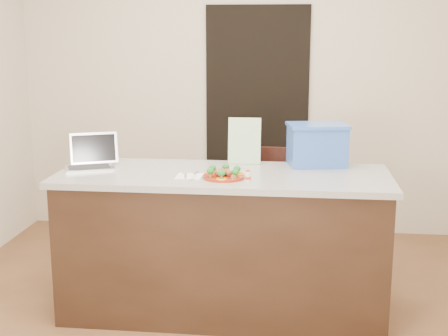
# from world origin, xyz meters

# --- Properties ---
(ground) EXTENTS (4.00, 4.00, 0.00)m
(ground) POSITION_xyz_m (0.00, 0.00, 0.00)
(ground) COLOR brown
(ground) RESTS_ON ground
(room_shell) EXTENTS (4.00, 4.00, 4.00)m
(room_shell) POSITION_xyz_m (0.00, 0.00, 1.62)
(room_shell) COLOR white
(room_shell) RESTS_ON ground
(doorway) EXTENTS (0.90, 0.02, 2.00)m
(doorway) POSITION_xyz_m (0.10, 1.98, 1.00)
(doorway) COLOR black
(doorway) RESTS_ON ground
(island) EXTENTS (2.06, 0.76, 0.92)m
(island) POSITION_xyz_m (0.00, 0.25, 0.46)
(island) COLOR black
(island) RESTS_ON ground
(plate) EXTENTS (0.25, 0.25, 0.02)m
(plate) POSITION_xyz_m (0.02, 0.11, 0.93)
(plate) COLOR maroon
(plate) RESTS_ON island
(meatballs) EXTENTS (0.10, 0.10, 0.04)m
(meatballs) POSITION_xyz_m (0.02, 0.12, 0.95)
(meatballs) COLOR brown
(meatballs) RESTS_ON plate
(broccoli) EXTENTS (0.20, 0.22, 0.04)m
(broccoli) POSITION_xyz_m (0.02, 0.11, 0.97)
(broccoli) COLOR #165319
(broccoli) RESTS_ON plate
(pepper_rings) EXTENTS (0.23, 0.21, 0.01)m
(pepper_rings) POSITION_xyz_m (0.02, 0.11, 0.94)
(pepper_rings) COLOR #FFAA1A
(pepper_rings) RESTS_ON plate
(napkin) EXTENTS (0.15, 0.15, 0.01)m
(napkin) POSITION_xyz_m (-0.19, 0.13, 0.92)
(napkin) COLOR white
(napkin) RESTS_ON island
(fork) EXTENTS (0.04, 0.16, 0.00)m
(fork) POSITION_xyz_m (-0.21, 0.14, 0.93)
(fork) COLOR silver
(fork) RESTS_ON napkin
(knife) EXTENTS (0.02, 0.21, 0.01)m
(knife) POSITION_xyz_m (-0.16, 0.11, 0.93)
(knife) COLOR silver
(knife) RESTS_ON napkin
(yogurt_bottle) EXTENTS (0.03, 0.03, 0.07)m
(yogurt_bottle) POSITION_xyz_m (0.17, 0.05, 0.95)
(yogurt_bottle) COLOR beige
(yogurt_bottle) RESTS_ON island
(laptop) EXTENTS (0.36, 0.34, 0.21)m
(laptop) POSITION_xyz_m (-0.86, 0.32, 0.98)
(laptop) COLOR silver
(laptop) RESTS_ON island
(leaflet) EXTENTS (0.21, 0.05, 0.30)m
(leaflet) POSITION_xyz_m (0.11, 0.54, 1.07)
(leaflet) COLOR white
(leaflet) RESTS_ON island
(blue_box) EXTENTS (0.42, 0.34, 0.27)m
(blue_box) POSITION_xyz_m (0.58, 0.54, 1.06)
(blue_box) COLOR #325BB8
(blue_box) RESTS_ON island
(chair) EXTENTS (0.45, 0.45, 0.94)m
(chair) POSITION_xyz_m (0.22, 0.95, 0.54)
(chair) COLOR black
(chair) RESTS_ON ground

